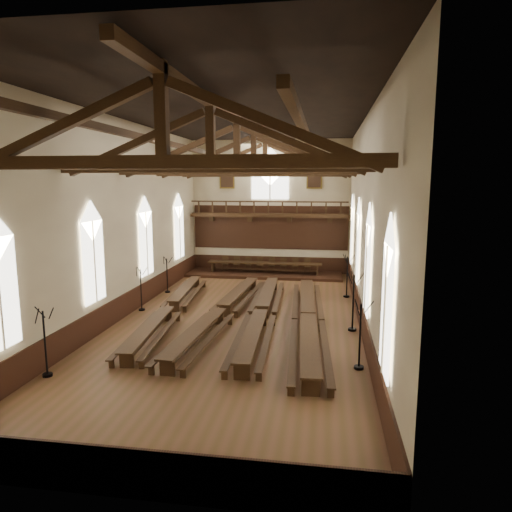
{
  "coord_description": "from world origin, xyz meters",
  "views": [
    {
      "loc": [
        4.18,
        -21.51,
        6.9
      ],
      "look_at": [
        0.67,
        1.5,
        3.1
      ],
      "focal_mm": 32.0,
      "sensor_mm": 36.0,
      "label": 1
    }
  ],
  "objects_px": {
    "high_table": "(264,264)",
    "candelabrum_right_mid": "(353,313)",
    "candelabrum_left_far": "(167,282)",
    "refectory_row_a": "(170,307)",
    "refectory_row_d": "(308,317)",
    "candelabrum_left_near": "(46,356)",
    "refectory_row_c": "(261,311)",
    "candelabrum_right_near": "(360,348)",
    "candelabrum_left_mid": "(141,297)",
    "dais": "(264,274)",
    "candelabrum_right_far": "(347,284)",
    "refectory_row_b": "(222,310)"
  },
  "relations": [
    {
      "from": "high_table",
      "to": "candelabrum_right_mid",
      "type": "bearing_deg",
      "value": -64.25
    },
    {
      "from": "high_table",
      "to": "candelabrum_left_far",
      "type": "xyz_separation_m",
      "value": [
        -5.33,
        -6.1,
        -0.17
      ]
    },
    {
      "from": "refectory_row_a",
      "to": "refectory_row_d",
      "type": "xyz_separation_m",
      "value": [
        7.13,
        -0.89,
        0.06
      ]
    },
    {
      "from": "high_table",
      "to": "candelabrum_left_near",
      "type": "relative_size",
      "value": 3.31
    },
    {
      "from": "refectory_row_a",
      "to": "candelabrum_left_far",
      "type": "bearing_deg",
      "value": 110.86
    },
    {
      "from": "refectory_row_c",
      "to": "candelabrum_right_near",
      "type": "bearing_deg",
      "value": -49.48
    },
    {
      "from": "candelabrum_left_near",
      "to": "candelabrum_left_mid",
      "type": "height_order",
      "value": "candelabrum_left_near"
    },
    {
      "from": "dais",
      "to": "candelabrum_left_mid",
      "type": "relative_size",
      "value": 4.75
    },
    {
      "from": "refectory_row_a",
      "to": "candelabrum_left_mid",
      "type": "xyz_separation_m",
      "value": [
        -1.89,
        0.86,
        0.23
      ]
    },
    {
      "from": "refectory_row_c",
      "to": "candelabrum_left_far",
      "type": "bearing_deg",
      "value": 142.42
    },
    {
      "from": "candelabrum_left_mid",
      "to": "candelabrum_left_far",
      "type": "xyz_separation_m",
      "value": [
        -0.0,
        4.11,
        -0.03
      ]
    },
    {
      "from": "high_table",
      "to": "candelabrum_right_mid",
      "type": "relative_size",
      "value": 2.99
    },
    {
      "from": "dais",
      "to": "candelabrum_right_mid",
      "type": "relative_size",
      "value": 4.02
    },
    {
      "from": "candelabrum_left_near",
      "to": "candelabrum_right_near",
      "type": "height_order",
      "value": "candelabrum_right_near"
    },
    {
      "from": "candelabrum_left_near",
      "to": "candelabrum_right_far",
      "type": "distance_m",
      "value": 17.22
    },
    {
      "from": "refectory_row_a",
      "to": "candelabrum_left_near",
      "type": "relative_size",
      "value": 5.44
    },
    {
      "from": "refectory_row_d",
      "to": "candelabrum_right_near",
      "type": "bearing_deg",
      "value": -64.95
    },
    {
      "from": "high_table",
      "to": "candelabrum_left_near",
      "type": "bearing_deg",
      "value": -105.86
    },
    {
      "from": "candelabrum_left_mid",
      "to": "candelabrum_right_mid",
      "type": "distance_m",
      "value": 11.24
    },
    {
      "from": "refectory_row_d",
      "to": "candelabrum_left_far",
      "type": "bearing_deg",
      "value": 147.0
    },
    {
      "from": "dais",
      "to": "candelabrum_left_far",
      "type": "distance_m",
      "value": 8.12
    },
    {
      "from": "refectory_row_d",
      "to": "high_table",
      "type": "xyz_separation_m",
      "value": [
        -3.69,
        11.95,
        0.31
      ]
    },
    {
      "from": "high_table",
      "to": "candelabrum_right_near",
      "type": "relative_size",
      "value": 3.21
    },
    {
      "from": "refectory_row_b",
      "to": "candelabrum_right_mid",
      "type": "height_order",
      "value": "candelabrum_right_mid"
    },
    {
      "from": "refectory_row_b",
      "to": "high_table",
      "type": "bearing_deg",
      "value": 86.79
    },
    {
      "from": "refectory_row_a",
      "to": "candelabrum_left_mid",
      "type": "distance_m",
      "value": 2.09
    },
    {
      "from": "refectory_row_c",
      "to": "candelabrum_right_mid",
      "type": "bearing_deg",
      "value": -9.12
    },
    {
      "from": "refectory_row_b",
      "to": "candelabrum_right_near",
      "type": "distance_m",
      "value": 8.17
    },
    {
      "from": "high_table",
      "to": "candelabrum_left_mid",
      "type": "bearing_deg",
      "value": -117.59
    },
    {
      "from": "refectory_row_b",
      "to": "candelabrum_left_mid",
      "type": "xyz_separation_m",
      "value": [
        -4.7,
        1.12,
        0.2
      ]
    },
    {
      "from": "refectory_row_c",
      "to": "candelabrum_right_near",
      "type": "relative_size",
      "value": 5.41
    },
    {
      "from": "candelabrum_left_far",
      "to": "candelabrum_right_mid",
      "type": "relative_size",
      "value": 0.81
    },
    {
      "from": "candelabrum_right_mid",
      "to": "dais",
      "type": "bearing_deg",
      "value": 115.75
    },
    {
      "from": "refectory_row_d",
      "to": "candelabrum_left_far",
      "type": "relative_size",
      "value": 6.41
    },
    {
      "from": "refectory_row_c",
      "to": "candelabrum_left_far",
      "type": "xyz_separation_m",
      "value": [
        -6.69,
        5.15,
        0.16
      ]
    },
    {
      "from": "refectory_row_a",
      "to": "candelabrum_right_far",
      "type": "xyz_separation_m",
      "value": [
        9.21,
        5.47,
        0.3
      ]
    },
    {
      "from": "refectory_row_c",
      "to": "refectory_row_d",
      "type": "height_order",
      "value": "refectory_row_d"
    },
    {
      "from": "refectory_row_a",
      "to": "candelabrum_right_mid",
      "type": "height_order",
      "value": "candelabrum_right_mid"
    },
    {
      "from": "dais",
      "to": "candelabrum_left_far",
      "type": "xyz_separation_m",
      "value": [
        -5.33,
        -6.1,
        0.6
      ]
    },
    {
      "from": "refectory_row_d",
      "to": "refectory_row_c",
      "type": "bearing_deg",
      "value": 163.06
    },
    {
      "from": "dais",
      "to": "refectory_row_d",
      "type": "bearing_deg",
      "value": -72.86
    },
    {
      "from": "refectory_row_b",
      "to": "candelabrum_left_mid",
      "type": "relative_size",
      "value": 5.96
    },
    {
      "from": "refectory_row_d",
      "to": "candelabrum_left_mid",
      "type": "distance_m",
      "value": 9.19
    },
    {
      "from": "refectory_row_b",
      "to": "candelabrum_left_mid",
      "type": "bearing_deg",
      "value": 166.56
    },
    {
      "from": "candelabrum_left_near",
      "to": "candelabrum_right_near",
      "type": "relative_size",
      "value": 0.97
    },
    {
      "from": "refectory_row_d",
      "to": "candelabrum_left_near",
      "type": "xyz_separation_m",
      "value": [
        -9.02,
        -6.82,
        0.21
      ]
    },
    {
      "from": "refectory_row_d",
      "to": "candelabrum_right_far",
      "type": "distance_m",
      "value": 6.69
    },
    {
      "from": "refectory_row_a",
      "to": "refectory_row_b",
      "type": "height_order",
      "value": "refectory_row_b"
    },
    {
      "from": "refectory_row_a",
      "to": "candelabrum_left_far",
      "type": "xyz_separation_m",
      "value": [
        -1.89,
        4.97,
        0.19
      ]
    },
    {
      "from": "refectory_row_b",
      "to": "candelabrum_right_mid",
      "type": "relative_size",
      "value": 5.05
    }
  ]
}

